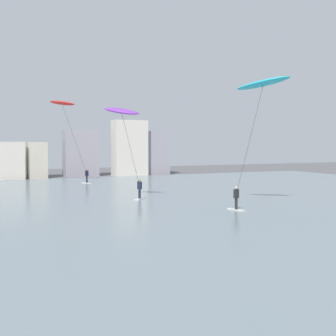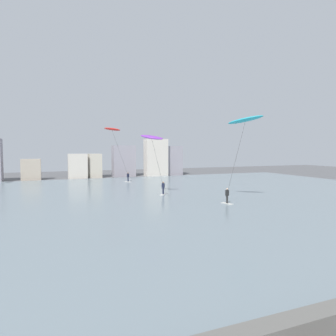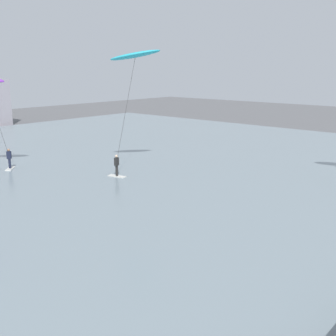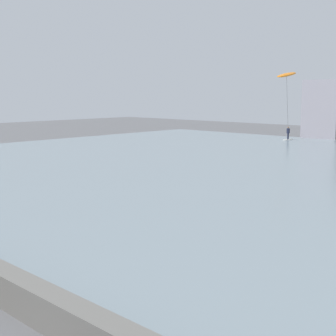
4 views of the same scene
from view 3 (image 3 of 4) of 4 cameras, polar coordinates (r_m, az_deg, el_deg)
kitesurfer_cyan at (r=31.98m, az=-4.64°, el=14.00°), size 4.23×3.60×9.38m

